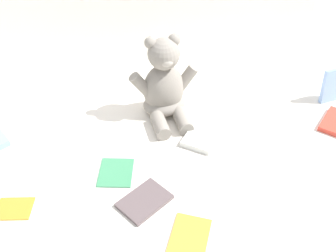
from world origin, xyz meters
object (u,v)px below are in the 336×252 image
book_case_4 (335,122)px  book_case_7 (116,172)px  book_case_3 (199,142)px  book_case_1 (145,201)px  book_case_5 (14,208)px  teddy_bear (164,87)px  book_case_0 (333,85)px  book_case_2 (187,238)px

book_case_4 → book_case_7: book_case_4 is taller
book_case_3 → book_case_7: size_ratio=0.86×
book_case_3 → book_case_7: 0.28m
book_case_4 → book_case_1: bearing=62.7°
book_case_1 → book_case_5: (-0.34, 0.05, -0.00)m
teddy_bear → book_case_0: 0.60m
teddy_bear → book_case_1: 0.41m
book_case_0 → teddy_bear: bearing=166.1°
book_case_3 → book_case_4: 0.47m
book_case_0 → book_case_7: (-0.79, -0.21, -0.06)m
teddy_bear → book_case_7: bearing=-130.6°
teddy_bear → book_case_0: bearing=-7.8°
teddy_bear → book_case_4: 0.58m
book_case_4 → book_case_5: size_ratio=1.51×
book_case_0 → book_case_5: (-1.06, -0.29, -0.06)m
book_case_1 → book_case_0: bearing=-99.1°
book_case_5 → book_case_1: bearing=-87.5°
teddy_bear → book_case_0: (0.59, -0.04, -0.04)m
book_case_2 → book_case_4: 0.68m
book_case_0 → book_case_4: bearing=-121.5°
teddy_bear → book_case_3: teddy_bear is taller
teddy_bear → book_case_1: bearing=-112.3°
book_case_2 → book_case_3: bearing=-83.5°
book_case_5 → book_case_0: bearing=-64.7°
book_case_4 → book_case_5: 1.02m
book_case_0 → book_case_1: bearing=-165.0°
book_case_0 → book_case_2: 0.79m
book_case_3 → book_case_1: bearing=171.8°
teddy_bear → book_case_5: size_ratio=3.04×
book_case_1 → teddy_bear: bearing=-52.6°
book_case_2 → book_case_7: bearing=-33.3°
book_case_2 → teddy_bear: bearing=-68.7°
book_case_3 → book_case_7: (-0.27, -0.07, -0.00)m
book_case_2 → book_case_3: (0.12, 0.33, 0.00)m
book_case_4 → book_case_7: size_ratio=1.24×
book_case_2 → book_case_5: 0.46m
book_case_4 → book_case_2: bearing=75.6°
book_case_1 → book_case_5: 0.34m
book_case_4 → book_case_5: bearing=54.8°
book_case_3 → book_case_4: size_ratio=0.69×
book_case_0 → book_case_5: size_ratio=1.34×
book_case_0 → book_case_5: 1.10m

